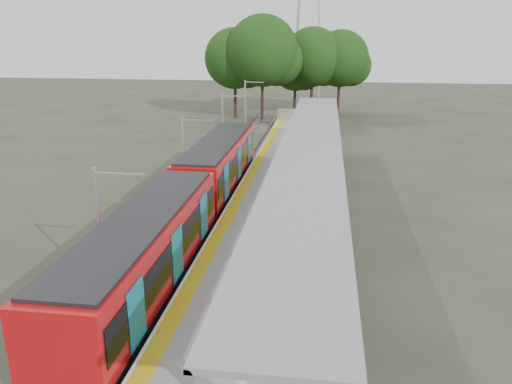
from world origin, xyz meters
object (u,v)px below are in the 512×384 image
train (191,197)px  bench_far (317,145)px  bench_near (327,271)px  info_pillar_far (310,191)px  litter_bin (301,183)px  bench_mid (328,179)px

train → bench_far: bearing=68.2°
bench_near → info_pillar_far: bearing=74.6°
train → litter_bin: (5.49, 5.21, -0.59)m
bench_near → bench_far: size_ratio=0.82×
bench_near → info_pillar_far: info_pillar_far is taller
train → bench_far: train is taller
info_pillar_far → bench_mid: bearing=53.7°
bench_mid → bench_near: bearing=-76.1°
bench_mid → litter_bin: (-1.61, -0.69, -0.13)m
bench_near → bench_mid: 12.33m
bench_mid → bench_far: bearing=109.1°
bench_far → bench_near: bearing=-104.8°
bench_near → bench_mid: size_ratio=0.82×
litter_bin → info_pillar_far: bearing=-72.5°
bench_near → info_pillar_far: size_ratio=0.89×
train → bench_near: train is taller
train → litter_bin: size_ratio=29.60×
bench_near → bench_mid: (-0.02, 12.33, 0.11)m
litter_bin → bench_near: bearing=-82.0°
bench_far → litter_bin: 10.35m
bench_mid → litter_bin: bench_mid is taller
info_pillar_far → bench_near: bearing=-101.0°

